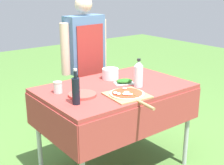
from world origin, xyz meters
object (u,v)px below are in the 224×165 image
Objects in this scene: prep_table at (115,96)px; oil_bottle at (76,90)px; mixing_tub at (110,74)px; plate_stack at (82,95)px; person_cook at (85,58)px; herb_container at (124,81)px; pizza_on_peel at (128,95)px; water_bottle at (139,74)px; sauce_jar at (58,88)px.

oil_bottle is (-0.49, -0.16, 0.19)m from prep_table.
mixing_tub is 0.52m from plate_stack.
prep_table is 0.83× the size of person_cook.
oil_bottle reaches higher than herb_container.
mixing_tub is (0.19, 0.47, 0.03)m from pizza_on_peel.
pizza_on_peel is at bearing -112.11° from mixing_tub.
water_bottle is 1.09× the size of plate_stack.
prep_table is 0.37m from plate_stack.
water_bottle is 1.22× the size of herb_container.
water_bottle reaches higher than pizza_on_peel.
water_bottle is (-0.00, -0.83, 0.01)m from person_cook.
water_bottle reaches higher than mixing_tub.
mixing_tub is at bearing 74.34° from pizza_on_peel.
sauce_jar reaches higher than prep_table.
prep_table is 2.56× the size of pizza_on_peel.
plate_stack is (-0.51, -0.74, -0.09)m from person_cook.
person_cook is 6.30× the size of water_bottle.
water_bottle is at bearing 35.84° from pizza_on_peel.
prep_table is at bearing 5.55° from plate_stack.
oil_bottle reaches higher than pizza_on_peel.
pizza_on_peel is 1.87× the size of oil_bottle.
person_cook is 1.07m from oil_bottle.
oil_bottle is 0.63m from herb_container.
water_bottle is 2.65× the size of sauce_jar.
person_cook reaches higher than pizza_on_peel.
person_cook reaches higher than prep_table.
herb_container is at bearing 5.41° from plate_stack.
sauce_jar is (-0.47, 0.15, 0.13)m from prep_table.
sauce_jar is (-0.59, 0.14, 0.02)m from herb_container.
sauce_jar is at bearing 139.59° from pizza_on_peel.
mixing_tub is (-0.05, 0.33, -0.07)m from water_bottle.
pizza_on_peel reaches higher than herb_container.
person_cook is at bearing 55.22° from plate_stack.
plate_stack is at bearing 42.85° from oil_bottle.
water_bottle reaches higher than prep_table.
herb_container is at bearing -87.43° from mixing_tub.
water_bottle is at bearing -24.29° from sauce_jar.
sauce_jar is at bearing 162.10° from prep_table.
mixing_tub is at bearing 62.04° from prep_table.
water_bottle is at bearing -40.12° from prep_table.
herb_container is 2.17× the size of sauce_jar.
water_bottle is at bearing -10.60° from plate_stack.
person_cook is 6.90× the size of plate_stack.
herb_container is at bearing 15.38° from oil_bottle.
person_cook is 1.00m from pizza_on_peel.
oil_bottle is at bearing 47.78° from person_cook.
herb_container is (0.60, 0.17, -0.09)m from oil_bottle.
mixing_tub is at bearing 79.10° from person_cook.
prep_table is 0.51m from sauce_jar.
herb_container is 0.47m from plate_stack.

